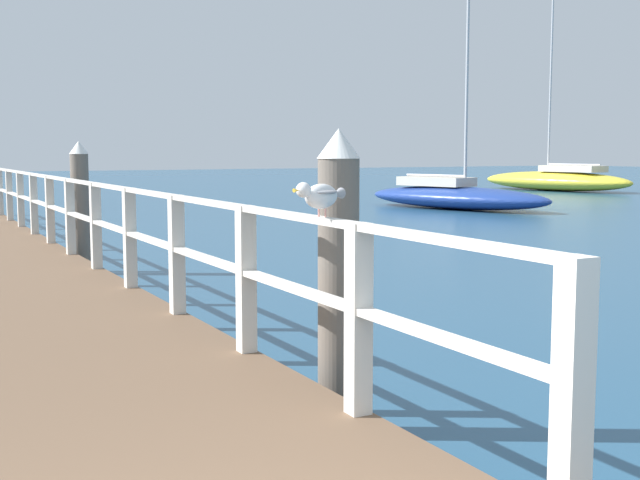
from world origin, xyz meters
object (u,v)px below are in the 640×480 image
at_px(boat_3, 556,180).
at_px(dock_piling_far, 80,207).
at_px(seagull_foreground, 320,195).
at_px(dock_piling_near, 338,282).
at_px(boat_0, 455,196).

bearing_deg(boat_3, dock_piling_far, -156.37).
relative_size(dock_piling_far, seagull_foreground, 4.67).
xyz_separation_m(dock_piling_near, boat_0, (14.14, 17.52, -0.61)).
height_order(dock_piling_near, seagull_foreground, dock_piling_near).
distance_m(dock_piling_far, seagull_foreground, 8.88).
distance_m(dock_piling_far, boat_0, 16.85).
xyz_separation_m(seagull_foreground, boat_0, (14.53, 18.00, -1.24)).
bearing_deg(boat_0, dock_piling_near, 34.81).
height_order(dock_piling_far, boat_0, boat_0).
height_order(boat_0, boat_3, boat_3).
xyz_separation_m(dock_piling_near, boat_3, (26.08, 25.35, -0.52)).
height_order(dock_piling_near, dock_piling_far, same).
height_order(dock_piling_near, boat_3, boat_3).
xyz_separation_m(boat_0, boat_3, (11.94, 7.83, 0.10)).
relative_size(dock_piling_far, boat_0, 0.25).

